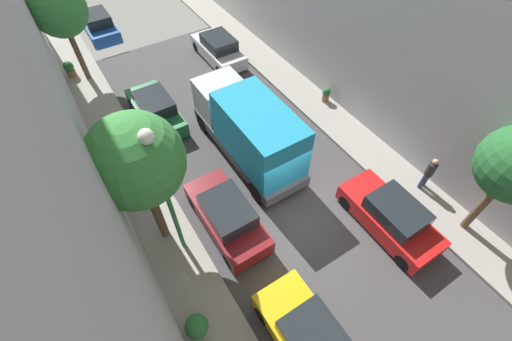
# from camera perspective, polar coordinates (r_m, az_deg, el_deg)

# --- Properties ---
(ground) EXTENTS (32.00, 32.00, 0.00)m
(ground) POSITION_cam_1_polar(r_m,az_deg,el_deg) (14.39, 7.44, -7.87)
(ground) COLOR #423F42
(sidewalk_left) EXTENTS (2.00, 44.00, 0.15)m
(sidewalk_left) POSITION_cam_1_polar(r_m,az_deg,el_deg) (13.22, -10.89, -17.56)
(sidewalk_left) COLOR gray
(sidewalk_left) RESTS_ON ground
(sidewalk_right) EXTENTS (2.00, 44.00, 0.15)m
(sidewalk_right) POSITION_cam_1_polar(r_m,az_deg,el_deg) (16.90, 21.06, 0.48)
(sidewalk_right) COLOR gray
(sidewalk_right) RESTS_ON ground
(parked_car_left_3) EXTENTS (1.78, 4.20, 1.57)m
(parked_car_left_3) POSITION_cam_1_polar(r_m,az_deg,el_deg) (13.53, -4.86, -7.54)
(parked_car_left_3) COLOR maroon
(parked_car_left_3) RESTS_ON ground
(parked_car_left_4) EXTENTS (1.78, 4.20, 1.57)m
(parked_car_left_4) POSITION_cam_1_polar(r_m,az_deg,el_deg) (18.33, -16.39, 9.65)
(parked_car_left_4) COLOR #1E6638
(parked_car_left_4) RESTS_ON ground
(parked_car_left_5) EXTENTS (1.78, 4.20, 1.57)m
(parked_car_left_5) POSITION_cam_1_polar(r_m,az_deg,el_deg) (26.90, -24.78, 21.13)
(parked_car_left_5) COLOR #194799
(parked_car_left_5) RESTS_ON ground
(parked_car_right_1) EXTENTS (1.78, 4.20, 1.57)m
(parked_car_right_1) POSITION_cam_1_polar(r_m,az_deg,el_deg) (14.46, 21.57, -7.15)
(parked_car_right_1) COLOR red
(parked_car_right_1) RESTS_ON ground
(parked_car_right_2) EXTENTS (1.78, 4.20, 1.57)m
(parked_car_right_2) POSITION_cam_1_polar(r_m,az_deg,el_deg) (22.33, -6.24, 19.48)
(parked_car_right_2) COLOR silver
(parked_car_right_2) RESTS_ON ground
(delivery_truck) EXTENTS (2.26, 6.60, 3.38)m
(delivery_truck) POSITION_cam_1_polar(r_m,az_deg,el_deg) (15.02, -1.19, 6.88)
(delivery_truck) COLOR #4C4C51
(delivery_truck) RESTS_ON ground
(pedestrian) EXTENTS (0.40, 0.36, 1.72)m
(pedestrian) POSITION_cam_1_polar(r_m,az_deg,el_deg) (16.02, 26.89, -0.31)
(pedestrian) COLOR #2D334C
(pedestrian) RESTS_ON sidewalk_right
(street_tree_0) EXTENTS (2.77, 2.77, 5.41)m
(street_tree_0) POSITION_cam_1_polar(r_m,az_deg,el_deg) (21.18, -30.09, 22.23)
(street_tree_0) COLOR brown
(street_tree_0) RESTS_ON sidewalk_left
(street_tree_2) EXTENTS (3.02, 3.02, 5.90)m
(street_tree_2) POSITION_cam_1_polar(r_m,az_deg,el_deg) (10.75, -19.42, 1.43)
(street_tree_2) COLOR brown
(street_tree_2) RESTS_ON sidewalk_left
(potted_plant_0) EXTENTS (0.55, 0.55, 0.81)m
(potted_plant_0) POSITION_cam_1_polar(r_m,az_deg,el_deg) (16.39, -22.20, 0.81)
(potted_plant_0) COLOR slate
(potted_plant_0) RESTS_ON sidewalk_left
(potted_plant_1) EXTENTS (0.44, 0.44, 0.81)m
(potted_plant_1) POSITION_cam_1_polar(r_m,az_deg,el_deg) (19.20, 11.62, 12.38)
(potted_plant_1) COLOR brown
(potted_plant_1) RESTS_ON sidewalk_right
(potted_plant_2) EXTENTS (0.56, 0.56, 0.90)m
(potted_plant_2) POSITION_cam_1_polar(r_m,az_deg,el_deg) (23.35, -28.69, 14.70)
(potted_plant_2) COLOR brown
(potted_plant_2) RESTS_ON sidewalk_left
(potted_plant_3) EXTENTS (0.76, 0.76, 0.97)m
(potted_plant_3) POSITION_cam_1_polar(r_m,az_deg,el_deg) (12.03, -9.83, -24.31)
(potted_plant_3) COLOR slate
(potted_plant_3) RESTS_ON sidewalk_left
(potted_plant_4) EXTENTS (0.44, 0.44, 0.77)m
(potted_plant_4) POSITION_cam_1_polar(r_m,az_deg,el_deg) (15.17, -20.62, -3.97)
(potted_plant_4) COLOR slate
(potted_plant_4) RESTS_ON sidewalk_left
(lamp_post) EXTENTS (0.44, 0.44, 6.06)m
(lamp_post) POSITION_cam_1_polar(r_m,az_deg,el_deg) (10.57, -15.42, -1.84)
(lamp_post) COLOR #26723F
(lamp_post) RESTS_ON sidewalk_left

